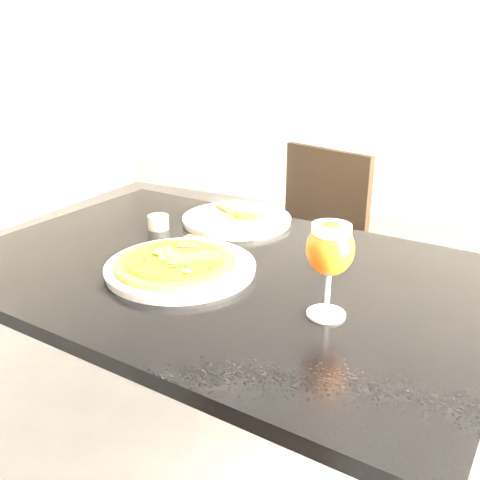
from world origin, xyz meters
The scene contains 9 objects.
dining_table centered at (-0.01, 0.22, 0.66)m, with size 1.26×0.89×0.75m.
chair_far centered at (-0.11, 1.00, 0.47)m, with size 0.50×0.50×0.86m.
plate_main centered at (-0.08, 0.16, 0.76)m, with size 0.33×0.33×0.02m, color silver.
pizza centered at (-0.08, 0.15, 0.78)m, with size 0.27×0.27×0.03m.
plate_second centered at (-0.13, 0.51, 0.76)m, with size 0.30×0.30×0.02m, color silver.
crust_scraps centered at (-0.11, 0.51, 0.77)m, with size 0.19×0.14×0.01m.
loose_crust centered at (-0.12, 0.33, 0.75)m, with size 0.11×0.02×0.01m, color olive.
sauce_cup centered at (-0.29, 0.36, 0.77)m, with size 0.06×0.06×0.04m.
beer_glass centered at (0.28, 0.12, 0.88)m, with size 0.09×0.09×0.18m.
Camera 1 is at (0.55, -0.74, 1.24)m, focal length 40.00 mm.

